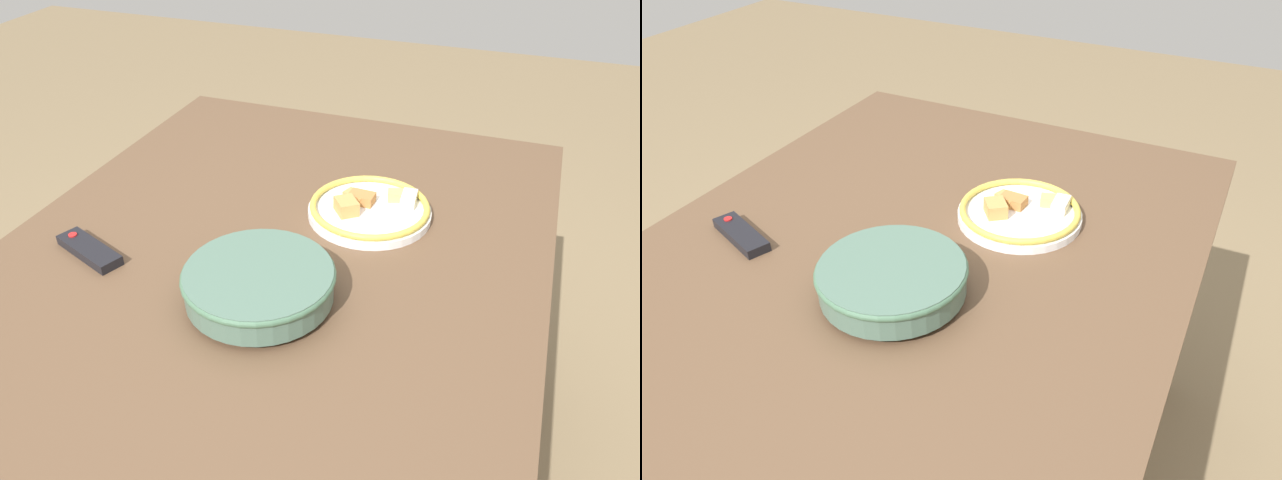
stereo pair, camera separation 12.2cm
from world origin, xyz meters
The scene contains 4 objects.
dining_table centered at (0.00, 0.00, 0.69)m, with size 1.45×1.08×0.76m.
noodle_bowl centered at (-0.12, -0.05, 0.80)m, with size 0.27×0.27×0.07m.
food_plate centered at (0.23, -0.15, 0.78)m, with size 0.27×0.27×0.05m.
tv_remote centered at (-0.10, 0.33, 0.77)m, with size 0.10×0.17×0.02m.
Camera 2 is at (-0.85, -0.55, 1.48)m, focal length 35.00 mm.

